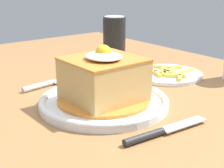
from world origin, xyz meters
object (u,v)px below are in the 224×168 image
at_px(fork, 45,84).
at_px(knife, 156,133).
at_px(side_plate_fries, 168,74).
at_px(main_plate, 104,101).
at_px(soda_can, 114,38).

bearing_deg(fork, knife, 3.26).
distance_m(knife, side_plate_fries, 0.33).
relative_size(main_plate, side_plate_fries, 1.45).
bearing_deg(side_plate_fries, soda_can, 176.70).
bearing_deg(main_plate, side_plate_fries, 103.86).
xyz_separation_m(fork, side_plate_fries, (0.11, 0.27, -0.00)).
height_order(fork, knife, same).
height_order(fork, soda_can, soda_can).
distance_m(main_plate, soda_can, 0.39).
relative_size(soda_can, side_plate_fries, 0.73).
xyz_separation_m(main_plate, fork, (-0.17, -0.03, -0.00)).
height_order(main_plate, knife, main_plate).
height_order(knife, side_plate_fries, side_plate_fries).
xyz_separation_m(fork, soda_can, (-0.11, 0.29, 0.06)).
distance_m(main_plate, side_plate_fries, 0.25).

